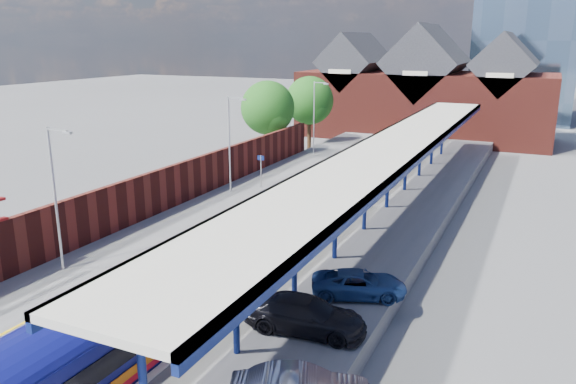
% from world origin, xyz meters
% --- Properties ---
extents(ground, '(240.00, 240.00, 0.00)m').
position_xyz_m(ground, '(0.00, 30.00, 0.00)').
color(ground, '#5B5B5E').
rests_on(ground, ground).
extents(ballast_bed, '(6.00, 76.00, 0.06)m').
position_xyz_m(ballast_bed, '(0.00, 20.00, 0.03)').
color(ballast_bed, '#473D33').
rests_on(ballast_bed, ground).
extents(rails, '(4.51, 76.00, 0.14)m').
position_xyz_m(rails, '(0.00, 20.00, 0.12)').
color(rails, slate).
rests_on(rails, ground).
extents(left_platform, '(5.00, 76.00, 1.00)m').
position_xyz_m(left_platform, '(-5.50, 20.00, 0.50)').
color(left_platform, '#565659').
rests_on(left_platform, ground).
extents(right_platform, '(6.00, 76.00, 1.00)m').
position_xyz_m(right_platform, '(6.00, 20.00, 0.50)').
color(right_platform, '#565659').
rests_on(right_platform, ground).
extents(coping_left, '(0.30, 76.00, 0.05)m').
position_xyz_m(coping_left, '(-3.15, 20.00, 1.02)').
color(coping_left, silver).
rests_on(coping_left, left_platform).
extents(coping_right, '(0.30, 76.00, 0.05)m').
position_xyz_m(coping_right, '(3.15, 20.00, 1.02)').
color(coping_right, silver).
rests_on(coping_right, right_platform).
extents(yellow_line, '(0.14, 76.00, 0.01)m').
position_xyz_m(yellow_line, '(-3.75, 20.00, 1.01)').
color(yellow_line, yellow).
rests_on(yellow_line, left_platform).
extents(train, '(3.06, 65.94, 3.45)m').
position_xyz_m(train, '(1.49, 21.80, 2.12)').
color(train, '#0B0E53').
rests_on(train, ground).
extents(canopy, '(4.50, 52.00, 4.48)m').
position_xyz_m(canopy, '(5.48, 21.95, 5.25)').
color(canopy, navy).
rests_on(canopy, right_platform).
extents(lamp_post_b, '(1.48, 0.18, 7.00)m').
position_xyz_m(lamp_post_b, '(-6.36, 6.00, 4.99)').
color(lamp_post_b, '#A5A8AA').
rests_on(lamp_post_b, left_platform).
extents(lamp_post_c, '(1.48, 0.18, 7.00)m').
position_xyz_m(lamp_post_c, '(-6.36, 22.00, 4.99)').
color(lamp_post_c, '#A5A8AA').
rests_on(lamp_post_c, left_platform).
extents(lamp_post_d, '(1.48, 0.18, 7.00)m').
position_xyz_m(lamp_post_d, '(-6.36, 38.00, 4.99)').
color(lamp_post_d, '#A5A8AA').
rests_on(lamp_post_d, left_platform).
extents(platform_sign, '(0.55, 0.08, 2.50)m').
position_xyz_m(platform_sign, '(-5.00, 24.00, 2.69)').
color(platform_sign, '#A5A8AA').
rests_on(platform_sign, left_platform).
extents(brick_wall, '(0.35, 50.00, 3.86)m').
position_xyz_m(brick_wall, '(-8.10, 13.54, 2.45)').
color(brick_wall, '#571C17').
rests_on(brick_wall, left_platform).
extents(station_building, '(30.00, 12.12, 13.78)m').
position_xyz_m(station_building, '(0.00, 58.00, 5.45)').
color(station_building, '#571C17').
rests_on(station_building, ground).
extents(tree_near, '(5.20, 5.20, 8.10)m').
position_xyz_m(tree_near, '(-10.35, 35.91, 5.35)').
color(tree_near, '#382314').
rests_on(tree_near, ground).
extents(tree_far, '(5.20, 5.20, 8.10)m').
position_xyz_m(tree_far, '(-9.35, 43.91, 5.35)').
color(tree_far, '#382314').
rests_on(tree_far, ground).
extents(parked_car_dark, '(4.84, 2.29, 1.36)m').
position_xyz_m(parked_car_dark, '(6.62, 5.47, 1.68)').
color(parked_car_dark, black).
rests_on(parked_car_dark, right_platform).
extents(parked_car_blue, '(4.53, 3.26, 1.15)m').
position_xyz_m(parked_car_blue, '(7.52, 9.25, 1.57)').
color(parked_car_blue, navy).
rests_on(parked_car_blue, right_platform).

